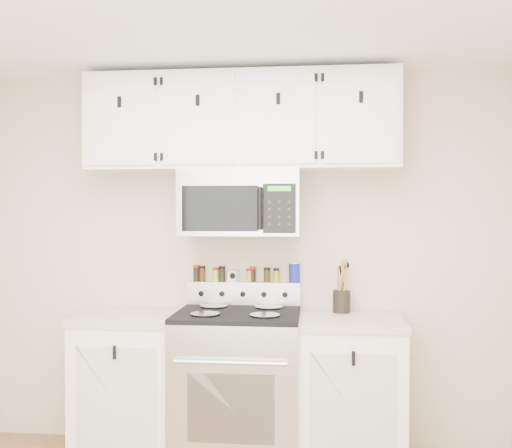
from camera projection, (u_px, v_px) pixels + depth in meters
The scene contains 17 objects.
back_wall at pixel (244, 259), 3.86m from camera, with size 3.50×0.01×2.50m, color beige.
range at pixel (238, 385), 3.55m from camera, with size 0.76×0.65×1.10m.
base_cabinet_left at pixel (132, 385), 3.65m from camera, with size 0.64×0.62×0.92m.
base_cabinet_right at pixel (350, 392), 3.51m from camera, with size 0.64×0.62×0.92m.
microwave at pixel (241, 203), 3.66m from camera, with size 0.76×0.44×0.42m.
upper_cabinets at pixel (241, 122), 3.68m from camera, with size 2.00×0.35×0.62m.
utensil_crock at pixel (342, 300), 3.67m from camera, with size 0.11×0.11×0.33m.
kitchen_timer at pixel (233, 276), 3.83m from camera, with size 0.07×0.05×0.08m, color white.
salt_canister at pixel (294, 272), 3.79m from camera, with size 0.07×0.07×0.14m.
spice_jar_0 at pixel (196, 273), 3.86m from camera, with size 0.04×0.04×0.11m.
spice_jar_1 at pixel (202, 274), 3.85m from camera, with size 0.04×0.04×0.10m.
spice_jar_2 at pixel (216, 274), 3.84m from camera, with size 0.04×0.04×0.09m.
spice_jar_3 at pixel (222, 274), 3.84m from camera, with size 0.04×0.04×0.10m.
spice_jar_4 at pixel (250, 275), 3.82m from camera, with size 0.05×0.05×0.09m.
spice_jar_5 at pixel (253, 274), 3.82m from camera, with size 0.04×0.04×0.10m.
spice_jar_6 at pixel (267, 275), 3.81m from camera, with size 0.04×0.04×0.10m.
spice_jar_7 at pixel (276, 275), 3.80m from camera, with size 0.04×0.04×0.09m.
Camera 1 is at (0.47, -2.08, 1.56)m, focal length 40.00 mm.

